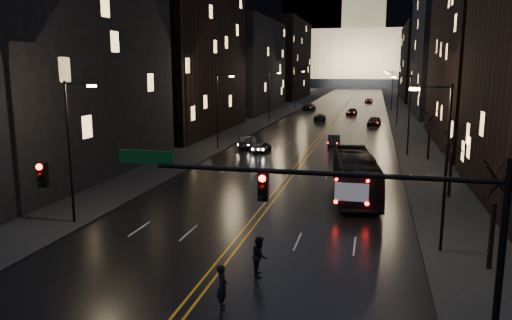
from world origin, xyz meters
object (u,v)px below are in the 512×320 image
Objects in this scene: bus at (355,175)px; pedestrian_a at (222,287)px; receding_car_a at (334,141)px; pedestrian_b at (260,256)px; traffic_signal at (331,205)px; oncoming_car_b at (248,142)px; oncoming_car_a at (262,147)px.

pedestrian_a is at bearing -110.28° from bus.
pedestrian_b is (-0.27, -40.35, 0.25)m from receding_car_a.
oncoming_car_b is at bearing 108.09° from traffic_signal.
oncoming_car_a is at bearing 115.20° from bus.
oncoming_car_b is 1.06× the size of receding_car_a.
traffic_signal is 40.74m from oncoming_car_a.
bus is 21.11m from oncoming_car_a.
receding_car_a is at bearing -13.06° from pedestrian_b.
oncoming_car_a is 10.10m from receding_car_a.
bus is at bearing 89.64° from traffic_signal.
receding_car_a is at bearing -139.15° from oncoming_car_a.
traffic_signal is at bearing 102.23° from oncoming_car_b.
traffic_signal is 1.45× the size of bus.
pedestrian_b is at bearing 99.29° from oncoming_car_b.
oncoming_car_a is 38.14m from pedestrian_a.
pedestrian_a is (-1.02, -43.97, 0.24)m from receding_car_a.
bus is 6.21× the size of pedestrian_b.
receding_car_a is (-3.41, 45.35, -4.39)m from traffic_signal.
bus is 24.65m from oncoming_car_b.
traffic_signal is 6.22m from pedestrian_a.
oncoming_car_a is (-11.19, 38.92, -4.43)m from traffic_signal.
traffic_signal is 3.79× the size of oncoming_car_b.
pedestrian_b is at bearing -110.58° from bus.
receding_car_a is at bearing -19.64° from pedestrian_a.
traffic_signal is at bearing 107.33° from oncoming_car_a.
bus is at bearing -31.31° from pedestrian_a.
pedestrian_a is (6.77, -37.53, 0.28)m from oncoming_car_a.
bus reaches higher than pedestrian_b.
receding_car_a is (7.79, 6.43, 0.03)m from oncoming_car_a.
traffic_signal is at bearing -156.34° from pedestrian_b.
traffic_signal reaches higher than oncoming_car_b.
pedestrian_a is (9.16, -40.20, 0.20)m from oncoming_car_b.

